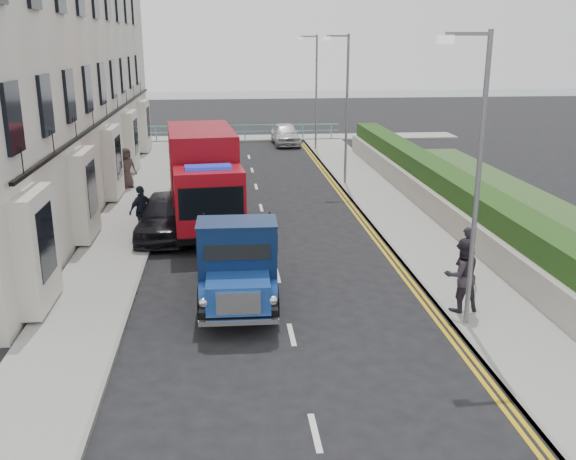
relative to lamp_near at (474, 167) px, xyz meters
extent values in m
plane|color=black|center=(-4.18, 2.00, -4.00)|extent=(120.00, 120.00, 0.00)
cube|color=gray|center=(-9.38, 11.00, -3.94)|extent=(2.40, 38.00, 0.12)
cube|color=gray|center=(1.12, 11.00, -3.94)|extent=(2.60, 38.00, 0.12)
cube|color=gray|center=(-4.18, 31.00, -3.94)|extent=(30.00, 2.50, 0.12)
plane|color=slate|center=(-4.18, 62.00, -4.00)|extent=(120.00, 120.00, 0.00)
cube|color=beige|center=(-13.68, 15.00, 3.00)|extent=(6.00, 30.00, 14.00)
cube|color=black|center=(-10.53, 15.00, -0.40)|extent=(0.12, 28.00, 0.10)
cube|color=#B2AD9E|center=(2.42, 11.00, -3.45)|extent=(0.30, 28.00, 1.00)
cube|color=#1D4215|center=(3.12, 11.00, -3.05)|extent=(1.20, 28.00, 1.70)
cube|color=#59B2A5|center=(-4.18, 30.20, -2.92)|extent=(13.00, 0.08, 0.06)
cube|color=#59B2A5|center=(-4.18, 30.20, -3.35)|extent=(13.00, 0.06, 0.05)
cylinder|color=slate|center=(0.12, 0.00, -0.50)|extent=(0.12, 0.12, 7.00)
cube|color=slate|center=(-0.38, 0.00, 2.90)|extent=(1.00, 0.08, 0.08)
cube|color=beige|center=(-0.88, 0.00, 2.78)|extent=(0.35, 0.18, 0.18)
cylinder|color=slate|center=(0.12, 16.00, -0.50)|extent=(0.12, 0.12, 7.00)
cube|color=slate|center=(-0.38, 16.00, 2.90)|extent=(1.00, 0.08, 0.08)
cube|color=beige|center=(-0.88, 16.00, 2.78)|extent=(0.35, 0.18, 0.18)
cylinder|color=slate|center=(0.12, 26.00, -0.50)|extent=(0.12, 0.12, 7.00)
cube|color=slate|center=(-0.38, 26.00, 2.90)|extent=(1.00, 0.08, 0.08)
cube|color=beige|center=(-0.88, 26.00, 2.78)|extent=(0.35, 0.18, 0.18)
cylinder|color=black|center=(-6.27, 0.90, -3.53)|extent=(0.27, 0.95, 0.94)
cylinder|color=black|center=(-4.55, 0.87, -3.53)|extent=(0.27, 0.95, 0.94)
cylinder|color=black|center=(-6.22, 3.65, -3.53)|extent=(0.27, 0.95, 0.94)
cylinder|color=black|center=(-4.49, 3.62, -3.53)|extent=(0.27, 0.95, 0.94)
cube|color=black|center=(-5.38, 2.26, -3.39)|extent=(1.96, 4.75, 0.18)
cube|color=#1D49A1|center=(-5.42, 0.44, -3.04)|extent=(1.55, 1.31, 0.71)
cube|color=silver|center=(-5.43, -0.22, -3.04)|extent=(1.03, 0.10, 0.54)
cube|color=#0D2048|center=(-5.40, 1.57, -2.48)|extent=(1.99, 1.22, 1.72)
cube|color=black|center=(-5.36, 3.44, -3.16)|extent=(2.12, 2.79, 0.12)
cylinder|color=black|center=(-7.17, 6.75, -3.48)|extent=(0.40, 1.06, 1.03)
cylinder|color=black|center=(-5.21, 6.93, -3.48)|extent=(0.40, 1.06, 1.03)
cylinder|color=black|center=(-7.44, 9.65, -3.48)|extent=(0.40, 1.06, 1.03)
cylinder|color=black|center=(-5.48, 9.84, -3.48)|extent=(0.40, 1.06, 1.03)
cylinder|color=black|center=(-7.64, 11.71, -3.48)|extent=(0.40, 1.06, 1.03)
cylinder|color=black|center=(-5.67, 11.89, -3.48)|extent=(0.40, 1.06, 1.03)
cube|color=black|center=(-6.42, 9.28, -3.29)|extent=(2.77, 6.75, 0.24)
cube|color=maroon|center=(-6.19, 6.84, -2.31)|extent=(2.41, 1.99, 2.07)
cube|color=black|center=(-6.11, 5.98, -2.21)|extent=(2.07, 0.27, 1.03)
cube|color=maroon|center=(-6.51, 10.31, -1.84)|extent=(2.80, 5.09, 2.82)
imported|color=black|center=(-7.78, 8.36, -3.22)|extent=(2.08, 4.64, 1.55)
imported|color=#6186D0|center=(-6.78, 10.32, -3.25)|extent=(2.18, 4.70, 1.49)
imported|color=#A8A9AD|center=(-6.78, 20.00, -3.30)|extent=(1.96, 4.80, 1.39)
imported|color=black|center=(-7.68, 27.72, -3.32)|extent=(3.07, 5.21, 1.36)
imported|color=silver|center=(-1.56, 28.37, -3.29)|extent=(1.81, 4.21, 1.41)
imported|color=black|center=(1.08, 2.69, -3.07)|extent=(0.59, 0.39, 1.62)
imported|color=#312B34|center=(0.22, 0.75, -2.92)|extent=(1.01, 0.83, 1.92)
imported|color=#19202D|center=(-8.58, 8.19, -2.98)|extent=(1.06, 1.03, 1.79)
imported|color=#372B28|center=(-10.18, 15.92, -2.95)|extent=(1.09, 0.99, 1.86)
camera|label=1|loc=(-5.67, -13.89, 2.82)|focal=40.00mm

